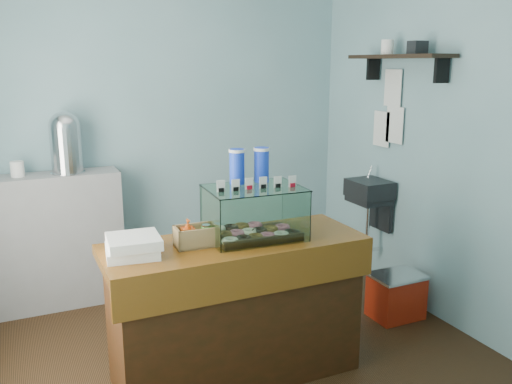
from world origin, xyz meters
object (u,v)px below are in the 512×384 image
coffee_urn (65,141)px  display_case (253,210)px  counter (236,308)px  red_cooler (396,296)px

coffee_urn → display_case: bearing=-58.4°
counter → coffee_urn: size_ratio=3.28×
counter → coffee_urn: bearing=116.7°
coffee_urn → red_cooler: (2.23, -1.34, -1.18)m
display_case → coffee_urn: coffee_urn is taller
display_case → coffee_urn: (-0.93, 1.51, 0.29)m
coffee_urn → red_cooler: size_ratio=1.22×
display_case → red_cooler: display_case is taller
counter → display_case: display_case is taller
counter → coffee_urn: (-0.79, 1.56, 0.90)m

